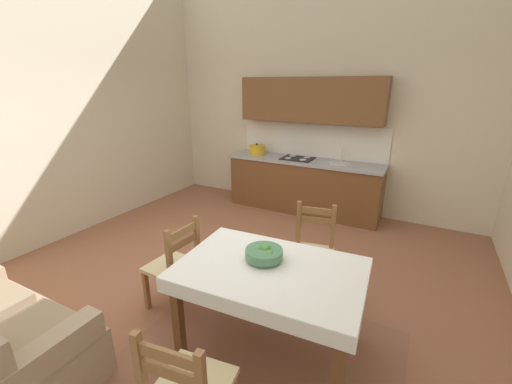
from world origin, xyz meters
name	(u,v)px	position (x,y,z in m)	size (l,w,h in m)	color
ground_plane	(232,286)	(0.00, 0.00, -0.05)	(6.01, 6.03, 0.10)	#935B42
wall_back	(320,84)	(0.00, 2.77, 2.10)	(6.01, 0.12, 4.20)	beige
wall_left	(47,83)	(-2.76, 0.00, 2.10)	(0.12, 6.03, 4.20)	beige
area_rug	(263,352)	(0.75, -0.71, 0.00)	(2.10, 1.60, 0.01)	brown
kitchen_cabinetry	(305,162)	(-0.07, 2.44, 0.86)	(2.57, 0.63, 2.20)	brown
dining_table	(270,281)	(0.75, -0.61, 0.63)	(1.49, 1.04, 0.75)	brown
dining_chair_kitchen_side	(312,252)	(0.80, 0.31, 0.44)	(0.49, 0.49, 0.93)	#D1BC89
dining_chair_tv_side	(175,267)	(-0.26, -0.58, 0.44)	(0.44, 0.44, 0.93)	#D1BC89
fruit_bowl	(264,253)	(0.66, -0.53, 0.81)	(0.30, 0.30, 0.12)	#4C7F5B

